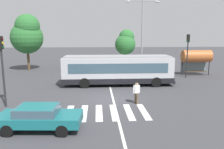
% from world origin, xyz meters
% --- Properties ---
extents(ground_plane, '(160.00, 160.00, 0.00)m').
position_xyz_m(ground_plane, '(0.00, 0.00, 0.00)').
color(ground_plane, '#3D3D42').
extents(city_transit_bus, '(11.38, 2.71, 3.06)m').
position_xyz_m(city_transit_bus, '(1.09, 5.10, 1.59)').
color(city_transit_bus, black).
rests_on(city_transit_bus, ground_plane).
extents(pedestrian_crossing_street, '(0.55, 0.40, 1.72)m').
position_xyz_m(pedestrian_crossing_street, '(1.90, -1.32, 0.97)').
color(pedestrian_crossing_street, brown).
rests_on(pedestrian_crossing_street, ground_plane).
extents(foreground_sedan, '(4.62, 2.15, 1.35)m').
position_xyz_m(foreground_sedan, '(-4.19, -5.50, 0.77)').
color(foreground_sedan, black).
rests_on(foreground_sedan, ground_plane).
extents(parked_car_charcoal, '(1.97, 4.55, 1.35)m').
position_xyz_m(parked_car_charcoal, '(-4.21, 16.13, 0.77)').
color(parked_car_charcoal, black).
rests_on(parked_car_charcoal, ground_plane).
extents(parked_car_black, '(2.09, 4.60, 1.35)m').
position_xyz_m(parked_car_black, '(-1.29, 16.10, 0.77)').
color(parked_car_black, black).
rests_on(parked_car_black, ground_plane).
extents(parked_car_champagne, '(2.14, 4.62, 1.35)m').
position_xyz_m(parked_car_champagne, '(1.21, 16.31, 0.77)').
color(parked_car_champagne, black).
rests_on(parked_car_champagne, ground_plane).
extents(parked_car_silver, '(1.93, 4.53, 1.35)m').
position_xyz_m(parked_car_silver, '(3.83, 16.63, 0.77)').
color(parked_car_silver, black).
rests_on(parked_car_silver, ground_plane).
extents(parked_car_teal, '(1.88, 4.50, 1.35)m').
position_xyz_m(parked_car_teal, '(6.71, 16.32, 0.77)').
color(parked_car_teal, black).
rests_on(parked_car_teal, ground_plane).
extents(traffic_light_near_corner, '(0.33, 0.32, 5.06)m').
position_xyz_m(traffic_light_near_corner, '(-7.65, -1.37, 3.37)').
color(traffic_light_near_corner, '#28282B').
rests_on(traffic_light_near_corner, ground_plane).
extents(traffic_light_far_corner, '(0.33, 0.32, 5.24)m').
position_xyz_m(traffic_light_far_corner, '(9.85, 8.53, 3.48)').
color(traffic_light_far_corner, '#28282B').
rests_on(traffic_light_far_corner, ground_plane).
extents(bus_stop_shelter, '(3.70, 1.54, 3.25)m').
position_xyz_m(bus_stop_shelter, '(11.74, 10.09, 2.42)').
color(bus_stop_shelter, '#28282B').
rests_on(bus_stop_shelter, ground_plane).
extents(twin_arm_street_lamp, '(4.16, 0.32, 9.41)m').
position_xyz_m(twin_arm_street_lamp, '(4.60, 10.10, 5.73)').
color(twin_arm_street_lamp, '#939399').
rests_on(twin_arm_street_lamp, ground_plane).
extents(background_tree_left, '(4.64, 4.64, 8.14)m').
position_xyz_m(background_tree_left, '(-11.16, 15.83, 5.25)').
color(background_tree_left, brown).
rests_on(background_tree_left, ground_plane).
extents(background_tree_right, '(3.39, 3.39, 6.11)m').
position_xyz_m(background_tree_right, '(3.70, 18.91, 3.99)').
color(background_tree_right, brown).
rests_on(background_tree_right, ground_plane).
extents(crosswalk_painted_stripes, '(6.53, 3.18, 0.01)m').
position_xyz_m(crosswalk_painted_stripes, '(-0.93, -3.04, 0.00)').
color(crosswalk_painted_stripes, silver).
rests_on(crosswalk_painted_stripes, ground_plane).
extents(lane_center_line, '(0.16, 24.00, 0.01)m').
position_xyz_m(lane_center_line, '(0.24, 2.00, 0.00)').
color(lane_center_line, silver).
rests_on(lane_center_line, ground_plane).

